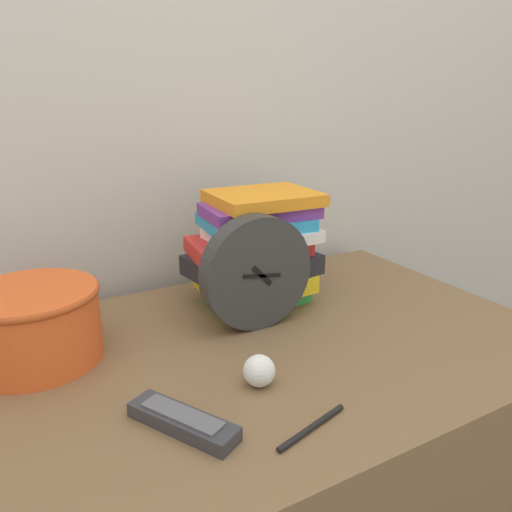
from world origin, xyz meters
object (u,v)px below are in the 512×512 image
(tv_remote, at_px, (183,421))
(desk_clock, at_px, (257,273))
(crumpled_paper_ball, at_px, (259,371))
(pen, at_px, (312,427))
(book_stack, at_px, (256,249))
(basket, at_px, (34,322))

(tv_remote, bearing_deg, desk_clock, 42.58)
(crumpled_paper_ball, bearing_deg, pen, -86.73)
(tv_remote, height_order, crumpled_paper_ball, crumpled_paper_ball)
(desk_clock, distance_m, crumpled_paper_ball, 0.21)
(book_stack, height_order, crumpled_paper_ball, book_stack)
(crumpled_paper_ball, distance_m, pen, 0.13)
(basket, bearing_deg, pen, -52.46)
(desk_clock, bearing_deg, crumpled_paper_ball, -118.72)
(crumpled_paper_ball, bearing_deg, basket, 138.51)
(book_stack, xyz_separation_m, basket, (-0.42, -0.03, -0.05))
(desk_clock, xyz_separation_m, book_stack, (0.06, 0.10, 0.01))
(book_stack, xyz_separation_m, tv_remote, (-0.29, -0.31, -0.10))
(desk_clock, height_order, crumpled_paper_ball, desk_clock)
(basket, bearing_deg, crumpled_paper_ball, -41.49)
(book_stack, relative_size, crumpled_paper_ball, 5.43)
(basket, bearing_deg, book_stack, 4.57)
(basket, bearing_deg, tv_remote, -63.78)
(book_stack, relative_size, pen, 2.11)
(desk_clock, relative_size, pen, 1.71)
(desk_clock, height_order, pen, desk_clock)
(desk_clock, distance_m, book_stack, 0.12)
(book_stack, xyz_separation_m, pen, (-0.14, -0.40, -0.11))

